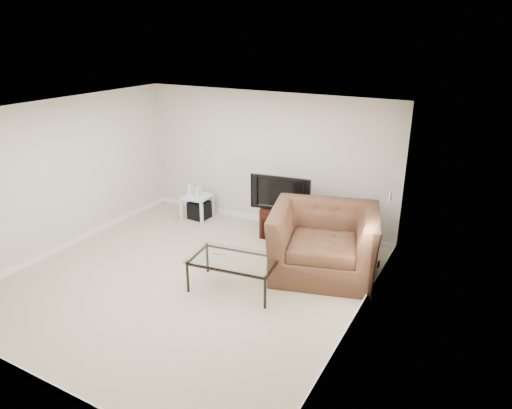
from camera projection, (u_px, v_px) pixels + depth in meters
The scene contains 18 objects.
floor at pixel (188, 280), 6.81m from camera, with size 5.00×5.00×0.00m, color tan.
ceiling at pixel (178, 112), 5.92m from camera, with size 5.00×5.00×0.00m, color white.
wall_back at pixel (266, 160), 8.42m from camera, with size 5.00×0.02×2.50m, color silver.
wall_left at pixel (61, 176), 7.49m from camera, with size 0.02×5.00×2.50m, color silver.
wall_right at pixel (358, 238), 5.25m from camera, with size 0.02×5.00×2.50m, color silver.
plate_back at pixel (203, 151), 9.03m from camera, with size 0.12×0.02×0.12m, color white.
plate_right_switch at pixel (390, 197), 6.57m from camera, with size 0.02×0.09×0.13m, color white.
plate_right_outlet at pixel (379, 264), 6.66m from camera, with size 0.02×0.08×0.12m, color white.
tv_stand at pixel (282, 222), 8.14m from camera, with size 0.68×0.47×0.57m, color black, non-canonical shape.
dvd_player at pixel (281, 213), 8.04m from camera, with size 0.36×0.25×0.05m, color black.
television at pixel (282, 192), 7.91m from camera, with size 0.99×0.20×0.61m, color black.
side_table at pixel (197, 207), 8.98m from camera, with size 0.50×0.50×0.48m, color #C7EBF4, non-canonical shape.
subwoofer at pixel (199, 210), 9.01m from camera, with size 0.35×0.35×0.35m, color black.
game_console at pixel (191, 190), 8.89m from camera, with size 0.05×0.16×0.22m, color white.
game_case at pixel (199, 192), 8.83m from camera, with size 0.05×0.14×0.19m, color silver.
recliner at pixel (324, 231), 6.81m from camera, with size 1.57×1.02×1.37m, color brown.
coffee_table at pixel (234, 274), 6.50m from camera, with size 1.25×0.70×0.49m, color black, non-canonical shape.
remote at pixel (220, 253), 6.54m from camera, with size 0.20×0.05×0.02m, color #B2B2B7.
Camera 1 is at (3.74, -4.75, 3.49)m, focal length 32.00 mm.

